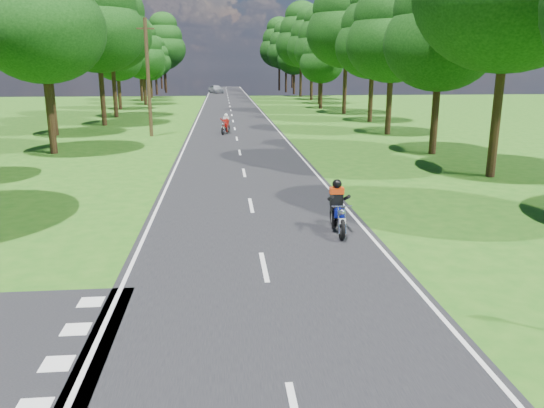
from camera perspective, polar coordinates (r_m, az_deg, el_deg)
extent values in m
plane|color=#215914|center=(11.42, -0.07, -10.49)|extent=(160.00, 160.00, 0.00)
cube|color=black|center=(60.50, -4.46, 10.01)|extent=(7.00, 140.00, 0.02)
cube|color=silver|center=(13.24, -0.86, -6.74)|extent=(0.12, 2.00, 0.01)
cube|color=silver|center=(18.95, -2.28, -0.13)|extent=(0.12, 2.00, 0.01)
cube|color=silver|center=(24.79, -3.03, 3.39)|extent=(0.12, 2.00, 0.01)
cube|color=silver|center=(30.69, -3.49, 5.57)|extent=(0.12, 2.00, 0.01)
cube|color=silver|center=(36.63, -3.81, 7.04)|extent=(0.12, 2.00, 0.01)
cube|color=silver|center=(42.58, -4.04, 8.10)|extent=(0.12, 2.00, 0.01)
cube|color=silver|center=(48.55, -4.21, 8.90)|extent=(0.12, 2.00, 0.01)
cube|color=silver|center=(54.52, -4.35, 9.52)|extent=(0.12, 2.00, 0.01)
cube|color=silver|center=(60.50, -4.46, 10.02)|extent=(0.12, 2.00, 0.01)
cube|color=silver|center=(66.48, -4.55, 10.43)|extent=(0.12, 2.00, 0.01)
cube|color=silver|center=(72.46, -4.63, 10.77)|extent=(0.12, 2.00, 0.01)
cube|color=silver|center=(78.45, -4.69, 11.07)|extent=(0.12, 2.00, 0.01)
cube|color=silver|center=(84.44, -4.75, 11.31)|extent=(0.12, 2.00, 0.01)
cube|color=silver|center=(90.43, -4.79, 11.53)|extent=(0.12, 2.00, 0.01)
cube|color=silver|center=(96.42, -4.84, 11.72)|extent=(0.12, 2.00, 0.01)
cube|color=silver|center=(102.42, -4.87, 11.89)|extent=(0.12, 2.00, 0.01)
cube|color=silver|center=(108.41, -4.91, 12.04)|extent=(0.12, 2.00, 0.01)
cube|color=silver|center=(114.40, -4.94, 12.17)|extent=(0.12, 2.00, 0.01)
cube|color=silver|center=(120.40, -4.96, 12.29)|extent=(0.12, 2.00, 0.01)
cube|color=silver|center=(126.39, -4.99, 12.40)|extent=(0.12, 2.00, 0.01)
cube|color=silver|center=(60.54, -7.63, 9.94)|extent=(0.10, 140.00, 0.01)
cube|color=silver|center=(60.64, -1.29, 10.07)|extent=(0.10, 140.00, 0.01)
cube|color=silver|center=(8.97, -24.38, -19.38)|extent=(0.50, 0.50, 0.01)
cube|color=silver|center=(9.93, -22.12, -15.62)|extent=(0.50, 0.50, 0.01)
cube|color=silver|center=(10.94, -20.34, -12.52)|extent=(0.50, 0.50, 0.01)
cube|color=silver|center=(11.99, -18.89, -9.94)|extent=(0.50, 0.50, 0.01)
cylinder|color=black|center=(32.64, -22.70, 8.44)|extent=(0.40, 0.40, 3.91)
ellipsoid|color=black|center=(32.57, -23.56, 16.87)|extent=(6.85, 6.85, 5.82)
cylinder|color=black|center=(41.37, -22.46, 9.46)|extent=(0.40, 0.40, 3.79)
ellipsoid|color=black|center=(41.30, -23.11, 15.90)|extent=(6.64, 6.64, 5.64)
ellipsoid|color=black|center=(41.42, -23.38, 18.45)|extent=(5.69, 5.69, 4.84)
cylinder|color=black|center=(47.02, -17.74, 10.68)|extent=(0.40, 0.40, 4.32)
ellipsoid|color=black|center=(47.02, -18.26, 17.14)|extent=(7.56, 7.56, 6.42)
ellipsoid|color=black|center=(47.18, -18.48, 19.69)|extent=(6.48, 6.48, 5.51)
cylinder|color=black|center=(54.45, -16.54, 11.26)|extent=(0.40, 0.40, 4.40)
ellipsoid|color=black|center=(54.45, -16.97, 16.95)|extent=(7.71, 7.71, 6.55)
ellipsoid|color=black|center=(54.60, -17.15, 19.20)|extent=(6.60, 6.60, 5.61)
cylinder|color=black|center=(64.23, -16.07, 11.18)|extent=(0.40, 0.40, 3.20)
ellipsoid|color=black|center=(64.15, -16.33, 14.69)|extent=(5.60, 5.60, 4.76)
ellipsoid|color=black|center=(64.18, -16.43, 16.08)|extent=(4.80, 4.80, 4.08)
ellipsoid|color=black|center=(64.26, -16.53, 17.47)|extent=(3.60, 3.60, 3.06)
cylinder|color=black|center=(71.21, -13.49, 11.64)|extent=(0.40, 0.40, 3.22)
ellipsoid|color=black|center=(71.14, -13.69, 14.83)|extent=(5.64, 5.64, 4.79)
ellipsoid|color=black|center=(71.17, -13.77, 16.09)|extent=(4.83, 4.83, 4.11)
ellipsoid|color=black|center=(71.24, -13.85, 17.35)|extent=(3.62, 3.62, 3.08)
cylinder|color=black|center=(79.09, -13.86, 12.02)|extent=(0.40, 0.40, 3.61)
ellipsoid|color=black|center=(79.04, -14.06, 15.23)|extent=(6.31, 6.31, 5.37)
ellipsoid|color=black|center=(79.09, -14.14, 16.51)|extent=(5.41, 5.41, 4.60)
ellipsoid|color=black|center=(79.18, -14.22, 17.78)|extent=(4.06, 4.06, 3.45)
cylinder|color=black|center=(86.81, -12.86, 11.96)|extent=(0.40, 0.40, 2.67)
ellipsoid|color=black|center=(86.74, -12.98, 14.13)|extent=(4.67, 4.67, 3.97)
ellipsoid|color=black|center=(86.74, -13.03, 14.98)|extent=(4.00, 4.00, 3.40)
ellipsoid|color=black|center=(86.77, -13.09, 15.84)|extent=(3.00, 3.00, 2.55)
cylinder|color=black|center=(95.92, -12.31, 12.34)|extent=(0.40, 0.40, 3.09)
ellipsoid|color=black|center=(95.86, -12.44, 14.61)|extent=(5.40, 5.40, 4.59)
ellipsoid|color=black|center=(95.88, -12.49, 15.50)|extent=(4.63, 4.63, 3.93)
ellipsoid|color=black|center=(95.92, -12.54, 16.40)|extent=(3.47, 3.47, 2.95)
cylinder|color=black|center=(102.26, -11.36, 12.90)|extent=(0.40, 0.40, 4.48)
ellipsoid|color=black|center=(102.27, -11.52, 15.99)|extent=(7.84, 7.84, 6.66)
ellipsoid|color=black|center=(102.36, -11.59, 17.21)|extent=(6.72, 6.72, 5.71)
ellipsoid|color=black|center=(102.49, -11.65, 18.42)|extent=(5.04, 5.04, 4.28)
cylinder|color=black|center=(111.30, -11.44, 12.92)|extent=(0.40, 0.40, 4.09)
ellipsoid|color=black|center=(111.29, -11.57, 15.51)|extent=(7.16, 7.16, 6.09)
ellipsoid|color=black|center=(111.35, -11.63, 16.53)|extent=(6.14, 6.14, 5.22)
ellipsoid|color=black|center=(111.44, -11.68, 17.56)|extent=(4.61, 4.61, 3.92)
cylinder|color=black|center=(25.63, 22.89, 7.75)|extent=(0.40, 0.40, 4.56)
cylinder|color=black|center=(31.48, 17.06, 8.35)|extent=(0.40, 0.40, 3.49)
ellipsoid|color=black|center=(31.35, 17.67, 16.18)|extent=(6.12, 6.12, 5.20)
ellipsoid|color=black|center=(31.46, 17.92, 19.27)|extent=(5.24, 5.24, 4.46)
cylinder|color=black|center=(39.85, 12.44, 9.98)|extent=(0.40, 0.40, 3.69)
ellipsoid|color=black|center=(39.76, 12.81, 16.51)|extent=(6.46, 6.46, 5.49)
ellipsoid|color=black|center=(39.87, 12.97, 19.10)|extent=(5.54, 5.54, 4.71)
cylinder|color=black|center=(48.61, 10.55, 10.89)|extent=(0.40, 0.40, 3.74)
ellipsoid|color=black|center=(48.55, 10.81, 16.32)|extent=(6.55, 6.55, 5.57)
ellipsoid|color=black|center=(48.64, 10.92, 18.47)|extent=(5.62, 5.62, 4.77)
ellipsoid|color=black|center=(48.81, 11.03, 20.60)|extent=(4.21, 4.21, 3.58)
cylinder|color=black|center=(56.51, 7.82, 11.94)|extent=(0.40, 0.40, 4.64)
ellipsoid|color=black|center=(56.54, 8.03, 17.74)|extent=(8.12, 8.12, 6.91)
ellipsoid|color=black|center=(56.72, 8.11, 20.02)|extent=(6.96, 6.96, 5.92)
cylinder|color=black|center=(63.36, 5.26, 11.51)|extent=(0.40, 0.40, 2.91)
ellipsoid|color=black|center=(63.27, 5.34, 14.75)|extent=(5.09, 5.09, 4.33)
ellipsoid|color=black|center=(63.29, 5.37, 16.03)|extent=(4.36, 4.36, 3.71)
ellipsoid|color=black|center=(63.34, 5.40, 17.31)|extent=(3.27, 3.27, 2.78)
cylinder|color=black|center=(70.90, 5.15, 12.23)|extent=(0.40, 0.40, 3.88)
ellipsoid|color=black|center=(70.87, 5.24, 16.09)|extent=(6.78, 6.78, 5.77)
ellipsoid|color=black|center=(70.94, 5.27, 17.61)|extent=(5.81, 5.81, 4.94)
ellipsoid|color=black|center=(71.07, 5.31, 19.13)|extent=(4.36, 4.36, 3.71)
cylinder|color=black|center=(79.29, 4.27, 12.61)|extent=(0.40, 0.40, 4.18)
ellipsoid|color=black|center=(79.28, 4.34, 16.32)|extent=(7.31, 7.31, 6.21)
ellipsoid|color=black|center=(79.37, 4.37, 17.79)|extent=(6.27, 6.27, 5.33)
ellipsoid|color=black|center=(79.51, 4.40, 19.26)|extent=(4.70, 4.70, 4.00)
cylinder|color=black|center=(88.09, 3.10, 12.97)|extent=(0.40, 0.40, 4.63)
ellipsoid|color=black|center=(88.11, 3.15, 16.68)|extent=(8.11, 8.11, 6.89)
ellipsoid|color=black|center=(88.22, 3.17, 18.15)|extent=(6.95, 6.95, 5.91)
ellipsoid|color=black|center=(88.39, 3.19, 19.61)|extent=(5.21, 5.21, 4.43)
cylinder|color=black|center=(95.31, 2.37, 12.72)|extent=(0.40, 0.40, 3.36)
ellipsoid|color=black|center=(95.26, 2.40, 15.21)|extent=(5.88, 5.88, 5.00)
ellipsoid|color=black|center=(95.29, 2.41, 16.20)|extent=(5.04, 5.04, 4.29)
ellipsoid|color=black|center=(95.35, 2.42, 17.18)|extent=(3.78, 3.78, 3.21)
cylinder|color=black|center=(102.39, 1.52, 13.06)|extent=(0.40, 0.40, 4.09)
ellipsoid|color=black|center=(102.38, 1.53, 15.88)|extent=(7.15, 7.15, 6.08)
ellipsoid|color=black|center=(102.44, 1.54, 16.99)|extent=(6.13, 6.13, 5.21)
ellipsoid|color=black|center=(102.54, 1.55, 18.11)|extent=(4.60, 4.60, 3.91)
cylinder|color=black|center=(110.05, 0.79, 13.28)|extent=(0.40, 0.40, 4.48)
ellipsoid|color=black|center=(110.05, 0.80, 16.15)|extent=(7.84, 7.84, 6.66)
ellipsoid|color=black|center=(110.13, 0.80, 17.29)|extent=(6.72, 6.72, 5.71)
ellipsoid|color=black|center=(110.25, 0.80, 18.42)|extent=(5.04, 5.04, 4.28)
cylinder|color=black|center=(121.04, -11.80, 12.95)|extent=(0.40, 0.40, 3.84)
ellipsoid|color=black|center=(121.02, -11.92, 15.19)|extent=(6.72, 6.72, 5.71)
ellipsoid|color=black|center=(121.06, -11.97, 16.08)|extent=(5.76, 5.76, 4.90)
ellipsoid|color=black|center=(121.13, -12.01, 16.96)|extent=(4.32, 4.32, 3.67)
cylinder|color=black|center=(123.36, 2.18, 13.34)|extent=(0.40, 0.40, 4.16)
ellipsoid|color=black|center=(123.35, 2.21, 15.72)|extent=(7.28, 7.28, 6.19)
ellipsoid|color=black|center=(123.41, 2.22, 16.66)|extent=(6.24, 6.24, 5.30)
ellipsoid|color=black|center=(123.50, 2.23, 17.60)|extent=(4.68, 4.68, 3.98)
cylinder|color=black|center=(106.41, -13.77, 12.57)|extent=(0.40, 0.40, 3.52)
ellipsoid|color=black|center=(106.38, -13.92, 14.90)|extent=(6.16, 6.16, 5.24)
ellipsoid|color=black|center=(106.41, -13.97, 15.82)|extent=(5.28, 5.28, 4.49)
ellipsoid|color=black|center=(106.47, -14.03, 16.74)|extent=(3.96, 3.96, 3.37)
cylinder|color=black|center=(109.80, 4.22, 13.24)|extent=(0.40, 0.40, 4.48)
ellipsoid|color=black|center=(109.81, 4.27, 16.12)|extent=(7.84, 7.84, 6.66)
ellipsoid|color=black|center=(109.89, 4.29, 17.26)|extent=(6.72, 6.72, 5.71)
ellipsoid|color=black|center=(110.01, 4.32, 18.39)|extent=(5.04, 5.04, 4.28)
cylinder|color=#382616|center=(38.64, -13.17, 13.01)|extent=(0.26, 0.26, 8.00)
cube|color=#382616|center=(38.71, -13.46, 17.89)|extent=(1.20, 0.10, 0.10)
imported|color=silver|center=(99.49, -6.06, 12.21)|extent=(3.14, 4.76, 1.51)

